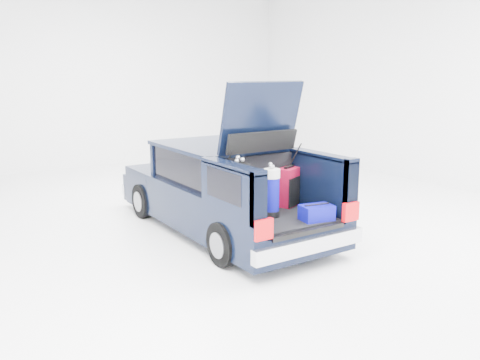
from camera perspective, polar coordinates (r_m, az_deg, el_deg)
ground at (r=8.54m, az=-1.84°, el=-5.66°), size 14.00×14.00×0.00m
car at (r=8.45m, az=-2.25°, el=-1.12°), size 1.87×4.65×2.47m
red_suitcase at (r=7.72m, az=5.50°, el=-0.79°), size 0.43×0.38×0.61m
black_golf_bag at (r=7.04m, az=-0.04°, el=-1.17°), size 0.34×0.39×0.87m
blue_golf_bag at (r=7.11m, az=3.57°, el=-1.40°), size 0.30×0.30×0.77m
blue_duffel at (r=7.07m, az=8.61°, el=-3.63°), size 0.48×0.36×0.23m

